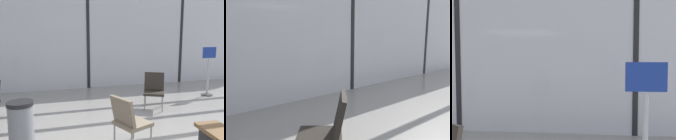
{
  "view_description": "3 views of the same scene",
  "coord_description": "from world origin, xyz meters",
  "views": [
    {
      "loc": [
        -1.44,
        -2.56,
        1.83
      ],
      "look_at": [
        0.45,
        3.88,
        0.78
      ],
      "focal_mm": 37.61,
      "sensor_mm": 36.0,
      "label": 1
    },
    {
      "loc": [
        -3.99,
        0.82,
        1.53
      ],
      "look_at": [
        -1.5,
        3.89,
        0.85
      ],
      "focal_mm": 36.77,
      "sensor_mm": 36.0,
      "label": 2
    },
    {
      "loc": [
        2.56,
        0.56,
        1.49
      ],
      "look_at": [
        1.87,
        8.12,
        1.1
      ],
      "focal_mm": 38.35,
      "sensor_mm": 36.0,
      "label": 3
    }
  ],
  "objects": [
    {
      "name": "parked_airplane",
      "position": [
        -0.76,
        9.45,
        2.1
      ],
      "size": [
        13.63,
        4.19,
        4.19
      ],
      "color": "#B2BCD6",
      "rests_on": "ground"
    },
    {
      "name": "glass_curtain_wall",
      "position": [
        0.0,
        5.2,
        1.57
      ],
      "size": [
        14.0,
        0.08,
        3.14
      ],
      "primitive_type": "cube",
      "color": "silver",
      "rests_on": "ground"
    },
    {
      "name": "window_mullion_2",
      "position": [
        3.5,
        5.2,
        1.57
      ],
      "size": [
        0.1,
        0.12,
        3.14
      ],
      "primitive_type": "cube",
      "color": "black",
      "rests_on": "ground"
    },
    {
      "name": "lounge_chair_2",
      "position": [
        -2.63,
        2.68,
        0.49
      ],
      "size": [
        0.71,
        0.7,
        0.87
      ],
      "rotation": [
        0.0,
        0.0,
        4.03
      ],
      "color": "#28231E",
      "rests_on": "ground"
    },
    {
      "name": "window_mullion_1",
      "position": [
        0.0,
        5.2,
        1.57
      ],
      "size": [
        0.1,
        0.12,
        3.14
      ],
      "primitive_type": "cube",
      "color": "black",
      "rests_on": "ground"
    }
  ]
}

